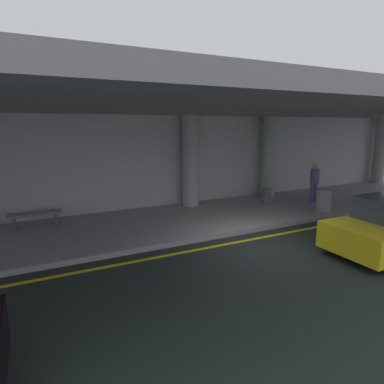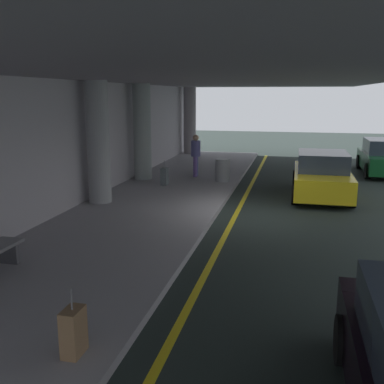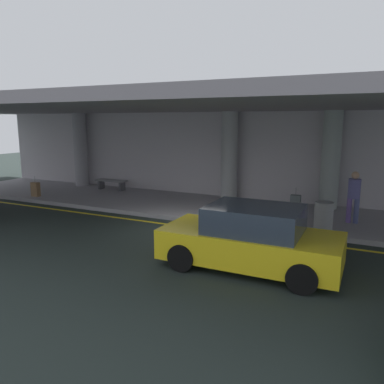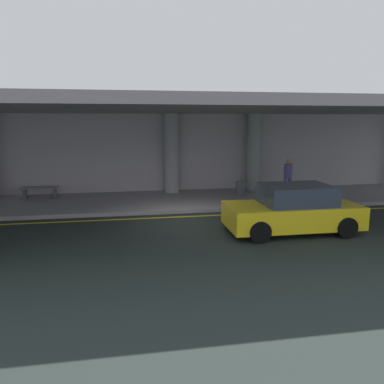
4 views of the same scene
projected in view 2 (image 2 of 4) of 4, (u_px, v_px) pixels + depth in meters
The scene contains 13 objects.
ground_plane at pixel (254, 215), 12.91m from camera, with size 60.00×60.00×0.00m, color #232D2A.
sidewalk at pixel (151, 207), 13.58m from camera, with size 26.00×4.20×0.15m, color #97959B.
lane_stripe_yellow at pixel (236, 214), 13.02m from camera, with size 26.00×0.14×0.01m, color yellow.
support_column_left_mid at pixel (98, 143), 13.53m from camera, with size 0.69×0.69×3.65m, color #999B9D.
support_column_center at pixel (142, 132), 17.33m from camera, with size 0.69×0.69×3.65m, color #909A97.
support_column_right_mid at pixel (190, 120), 24.95m from camera, with size 0.69×0.69×3.65m, color #999194.
ceiling_overhang at pixel (165, 74), 12.64m from camera, with size 28.00×13.20×0.30m, color gray.
terminal_back_wall at pixel (79, 145), 13.68m from camera, with size 26.00×0.30×3.80m, color #B4AEB5.
car_yellow_taxi at pixel (322, 176), 15.18m from camera, with size 4.10×1.92×1.50m.
traveler_with_luggage at pixel (196, 153), 18.00m from camera, with size 0.38×0.38×1.68m.
suitcase_upright_primary at pixel (73, 332), 5.69m from camera, with size 0.36×0.22×0.90m.
suitcase_upright_secondary at pixel (164, 176), 16.45m from camera, with size 0.36×0.22×0.90m.
trash_bin_steel at pixel (223, 170), 17.14m from camera, with size 0.56×0.56×0.85m, color gray.
Camera 2 is at (-12.55, -1.08, 3.40)m, focal length 42.16 mm.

